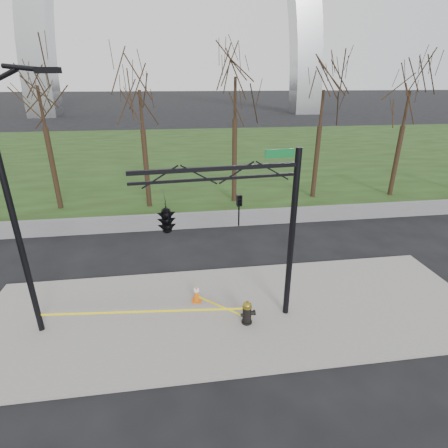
{
  "coord_description": "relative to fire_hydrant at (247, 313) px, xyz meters",
  "views": [
    {
      "loc": [
        -1.85,
        -10.18,
        7.86
      ],
      "look_at": [
        -0.13,
        2.0,
        2.67
      ],
      "focal_mm": 27.65,
      "sensor_mm": 36.0,
      "label": 1
    }
  ],
  "objects": [
    {
      "name": "ground",
      "position": [
        -0.29,
        0.74,
        -0.51
      ],
      "size": [
        500.0,
        500.0,
        0.0
      ],
      "primitive_type": "plane",
      "color": "black",
      "rests_on": "ground"
    },
    {
      "name": "sidewalk",
      "position": [
        -0.29,
        0.74,
        -0.46
      ],
      "size": [
        18.0,
        6.0,
        0.1
      ],
      "primitive_type": "cube",
      "color": "gray",
      "rests_on": "ground"
    },
    {
      "name": "grass_strip",
      "position": [
        -0.29,
        30.74,
        -0.48
      ],
      "size": [
        120.0,
        40.0,
        0.06
      ],
      "primitive_type": "cube",
      "color": "black",
      "rests_on": "ground"
    },
    {
      "name": "guardrail",
      "position": [
        -0.29,
        8.74,
        -0.06
      ],
      "size": [
        60.0,
        0.3,
        0.9
      ],
      "primitive_type": "cube",
      "color": "#59595B",
      "rests_on": "ground"
    },
    {
      "name": "tree_row",
      "position": [
        1.73,
        12.74,
        3.77
      ],
      "size": [
        50.04,
        4.0,
        8.56
      ],
      "color": "black",
      "rests_on": "ground"
    },
    {
      "name": "fire_hydrant",
      "position": [
        0.0,
        0.0,
        0.0
      ],
      "size": [
        0.55,
        0.36,
        0.9
      ],
      "rotation": [
        0.0,
        0.0,
        0.07
      ],
      "color": "black",
      "rests_on": "sidewalk"
    },
    {
      "name": "traffic_cone",
      "position": [
        -1.63,
        1.5,
        -0.07
      ],
      "size": [
        0.4,
        0.4,
        0.68
      ],
      "rotation": [
        0.0,
        0.0,
        -0.14
      ],
      "color": "#DB5C0B",
      "rests_on": "sidewalk"
    },
    {
      "name": "street_light",
      "position": [
        -6.69,
        0.54,
        4.18
      ],
      "size": [
        2.3,
        0.96,
        8.21
      ],
      "rotation": [
        0.0,
        0.0,
        -0.34
      ],
      "color": "black",
      "rests_on": "ground"
    },
    {
      "name": "traffic_signal_mast",
      "position": [
        -1.74,
        0.11,
        3.63
      ],
      "size": [
        5.09,
        2.52,
        6.0
      ],
      "rotation": [
        0.0,
        0.0,
        0.08
      ],
      "color": "black",
      "rests_on": "ground"
    },
    {
      "name": "caution_tape",
      "position": [
        -2.82,
        0.42,
        0.08
      ],
      "size": [
        6.89,
        1.51,
        0.45
      ],
      "color": "yellow",
      "rests_on": "ground"
    }
  ]
}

